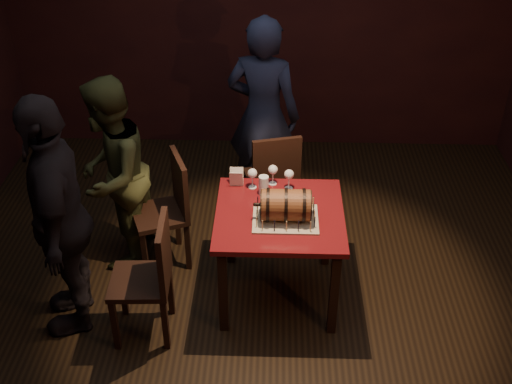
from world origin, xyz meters
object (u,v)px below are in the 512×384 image
wine_glass_mid (273,171)px  person_left_front (60,217)px  wine_glass_right (289,175)px  wine_glass_left (252,174)px  chair_left_rear (169,205)px  chair_back (273,177)px  barrel_cake (286,205)px  pub_table (279,225)px  chair_left_front (151,273)px  pint_of_ale (264,186)px  person_back (263,116)px  person_left_rear (112,175)px

wine_glass_mid → person_left_front: size_ratio=0.09×
wine_glass_right → wine_glass_left: bearing=178.8°
wine_glass_mid → chair_left_rear: 0.87m
chair_back → chair_left_rear: same height
chair_back → wine_glass_left: bearing=-106.3°
barrel_cake → wine_glass_right: barrel_cake is taller
pub_table → person_left_front: bearing=-169.0°
wine_glass_right → chair_left_front: bearing=-141.9°
pint_of_ale → person_left_front: size_ratio=0.09×
wine_glass_mid → chair_left_front: bearing=-135.7°
wine_glass_mid → pint_of_ale: 0.16m
person_back → wine_glass_mid: bearing=110.6°
barrel_cake → chair_left_front: barrel_cake is taller
pub_table → wine_glass_mid: bearing=98.0°
barrel_cake → wine_glass_right: 0.39m
wine_glass_right → chair_left_rear: 0.99m
pub_table → wine_glass_right: wine_glass_right is taller
barrel_cake → wine_glass_right: bearing=86.2°
wine_glass_right → person_back: (-0.21, 0.95, 0.01)m
pint_of_ale → chair_back: (0.07, 0.61, -0.30)m
chair_left_rear → person_back: size_ratio=0.53×
pint_of_ale → wine_glass_mid: bearing=65.1°
barrel_cake → person_left_rear: person_left_rear is taller
chair_back → chair_left_front: size_ratio=1.00×
wine_glass_left → chair_left_front: 1.04m
pub_table → chair_left_rear: 0.95m
wine_glass_right → person_left_rear: person_left_rear is taller
chair_left_front → person_left_rear: 0.96m
wine_glass_left → pub_table: bearing=-57.6°
chair_left_front → person_left_front: person_left_front is taller
pint_of_ale → chair_left_front: chair_left_front is taller
wine_glass_right → barrel_cake: bearing=-93.8°
chair_left_front → person_left_rear: (-0.42, 0.83, 0.25)m
wine_glass_right → person_left_rear: size_ratio=0.10×
wine_glass_right → pint_of_ale: wine_glass_right is taller
chair_left_rear → wine_glass_left: bearing=-7.0°
barrel_cake → person_left_front: person_left_front is taller
wine_glass_left → person_left_rear: (-1.07, 0.10, -0.09)m
pint_of_ale → chair_left_rear: chair_left_rear is taller
barrel_cake → chair_back: bearing=95.5°
wine_glass_mid → wine_glass_right: size_ratio=1.00×
person_left_front → person_left_rear: bearing=153.7°
wine_glass_right → person_back: 0.97m
chair_left_front → person_left_rear: size_ratio=0.60×
person_back → pint_of_ale: bearing=106.1°
wine_glass_left → chair_left_front: size_ratio=0.17×
wine_glass_left → wine_glass_right: 0.27m
person_left_front → wine_glass_mid: bearing=102.9°
person_left_rear → pint_of_ale: bearing=88.1°
barrel_cake → wine_glass_right: (0.03, 0.39, -0.00)m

